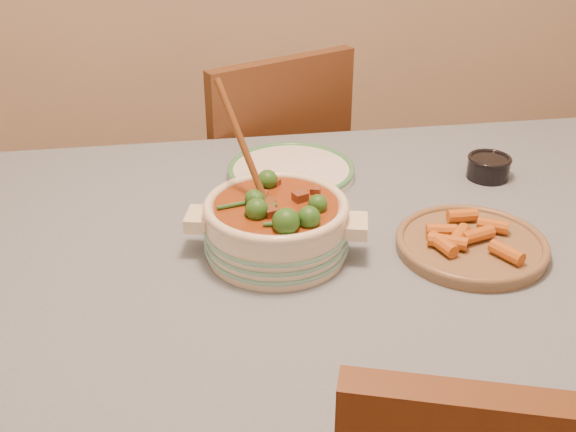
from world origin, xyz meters
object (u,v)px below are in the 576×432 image
(stew_casserole, at_px, (276,222))
(fried_plate, at_px, (472,242))
(condiment_bowl, at_px, (489,166))
(dining_table, at_px, (345,281))
(white_plate, at_px, (291,171))
(chair_far, at_px, (263,183))

(stew_casserole, bearing_deg, fried_plate, -7.63)
(condiment_bowl, bearing_deg, dining_table, -149.14)
(white_plate, relative_size, condiment_bowl, 3.29)
(dining_table, bearing_deg, chair_far, 95.58)
(chair_far, bearing_deg, white_plate, 68.19)
(fried_plate, distance_m, chair_far, 0.90)
(dining_table, bearing_deg, white_plate, 101.43)
(white_plate, bearing_deg, condiment_bowl, -9.69)
(white_plate, xyz_separation_m, fried_plate, (0.28, -0.37, 0.01))
(dining_table, height_order, condiment_bowl, condiment_bowl)
(stew_casserole, relative_size, condiment_bowl, 3.40)
(stew_casserole, xyz_separation_m, condiment_bowl, (0.51, 0.25, -0.04))
(white_plate, relative_size, chair_far, 0.35)
(white_plate, height_order, fried_plate, fried_plate)
(condiment_bowl, bearing_deg, white_plate, 170.31)
(stew_casserole, height_order, chair_far, stew_casserole)
(fried_plate, bearing_deg, condiment_bowl, 62.37)
(condiment_bowl, relative_size, fried_plate, 0.35)
(stew_casserole, xyz_separation_m, fried_plate, (0.36, -0.05, -0.05))
(fried_plate, bearing_deg, dining_table, 162.24)
(stew_casserole, xyz_separation_m, chair_far, (0.07, 0.77, -0.30))
(stew_casserole, height_order, condiment_bowl, stew_casserole)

